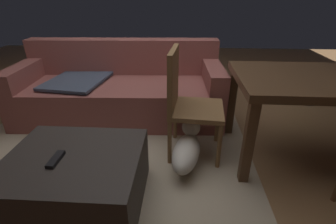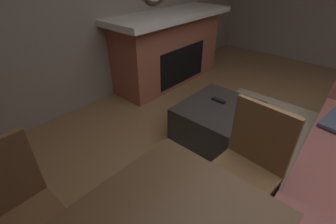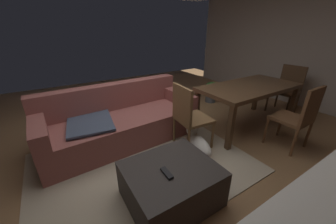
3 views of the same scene
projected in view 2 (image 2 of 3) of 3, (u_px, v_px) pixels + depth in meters
name	position (u px, v px, depth m)	size (l,w,h in m)	color
floor	(286.00, 192.00, 2.10)	(8.61, 8.61, 0.00)	olive
wall_back_fireplace_side	(89.00, 5.00, 2.93)	(7.58, 0.12, 2.51)	gray
area_rug	(271.00, 161.00, 2.41)	(2.60, 2.00, 0.01)	tan
fireplace	(169.00, 48.00, 3.77)	(2.10, 0.76, 1.10)	#9E5642
ottoman_coffee_table	(217.00, 121.00, 2.68)	(0.85, 0.73, 0.40)	#2D2826
tv_remote	(219.00, 100.00, 2.64)	(0.05, 0.16, 0.02)	black
dining_chair_south	(13.00, 211.00, 1.35)	(0.45, 0.45, 0.93)	brown
dining_chair_west	(249.00, 161.00, 1.68)	(0.47, 0.47, 0.93)	brown
small_dog	(216.00, 181.00, 1.98)	(0.30, 0.56, 0.30)	silver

